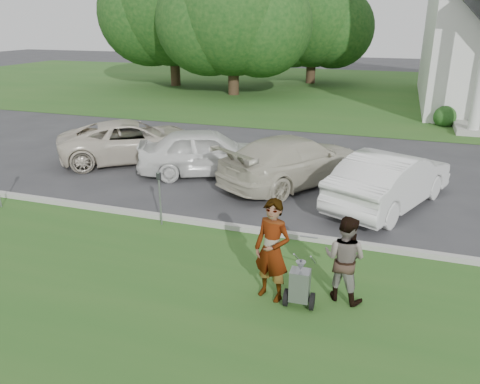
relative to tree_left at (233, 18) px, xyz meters
The scene contains 15 objects.
ground 23.95m from the tree_left, 69.98° to the right, with size 120.00×120.00×0.00m, color #333335.
grass_strip 26.73m from the tree_left, 72.22° to the right, with size 80.00×7.00×0.01m, color #29591E.
church_lawn 10.74m from the tree_left, 32.03° to the left, with size 80.00×30.00×0.01m, color #29591E.
curb 23.43m from the tree_left, 69.51° to the right, with size 80.00×0.18×0.15m, color #9E9E93.
tree_left is the anchor object (origin of this frame).
tree_far 6.73m from the tree_left, 153.44° to the left, with size 11.64×9.20×10.73m.
tree_back 8.95m from the tree_left, 63.43° to the left, with size 9.61×7.60×8.89m.
striping_cart 26.60m from the tree_left, 67.86° to the right, with size 0.58×1.13×1.04m.
person_left 26.17m from the tree_left, 68.94° to the right, with size 0.73×0.48×2.01m, color #999999.
person_right 26.32m from the tree_left, 65.94° to the right, with size 0.83×0.65×1.71m, color #999999.
parking_meter_near 22.87m from the tree_left, 75.36° to the right, with size 0.11×0.09×1.46m.
car_a 17.34m from the tree_left, 83.61° to the right, with size 2.50×5.41×1.50m, color beige.
car_b 18.65m from the tree_left, 73.39° to the right, with size 1.89×4.70×1.60m, color silver.
car_c 19.72m from the tree_left, 64.63° to the right, with size 2.20×5.41×1.57m, color beige.
car_d 22.03m from the tree_left, 58.64° to the right, with size 1.70×4.88×1.61m, color silver.
Camera 1 is at (3.21, -9.72, 5.08)m, focal length 35.00 mm.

